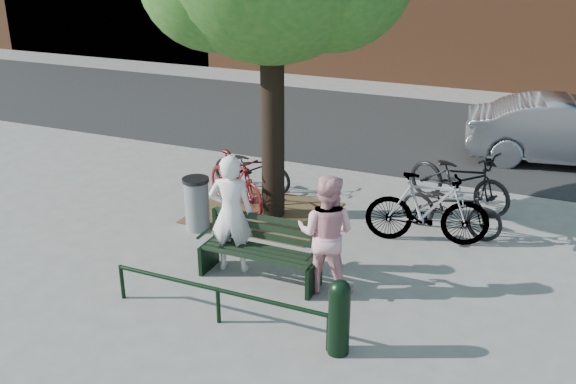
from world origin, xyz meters
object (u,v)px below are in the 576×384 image
at_px(bollard, 339,315).
at_px(litter_bin, 197,204).
at_px(parked_car, 570,132).
at_px(person_left, 231,214).
at_px(person_right, 326,234).
at_px(park_bench, 262,248).
at_px(bicycle_c, 459,178).

height_order(bollard, litter_bin, bollard).
bearing_deg(parked_car, litter_bin, 127.99).
relative_size(person_left, litter_bin, 1.95).
distance_m(person_right, bollard, 1.54).
xyz_separation_m(person_right, bollard, (0.67, -1.34, -0.33)).
height_order(person_right, litter_bin, person_right).
bearing_deg(park_bench, bollard, -38.04).
bearing_deg(bicycle_c, bollard, -163.38).
height_order(person_left, parked_car, person_left).
bearing_deg(person_left, litter_bin, -54.28).
xyz_separation_m(park_bench, bicycle_c, (2.13, 3.86, 0.07)).
bearing_deg(person_left, bicycle_c, -139.44).
bearing_deg(bicycle_c, parked_car, -5.28).
distance_m(person_left, person_right, 1.47).
height_order(bollard, parked_car, parked_car).
height_order(person_right, parked_car, person_right).
bearing_deg(person_right, person_left, -4.54).
xyz_separation_m(bollard, litter_bin, (-3.35, 2.35, -0.06)).
bearing_deg(person_right, litter_bin, -25.17).
xyz_separation_m(litter_bin, bicycle_c, (3.86, 2.78, 0.08)).
bearing_deg(person_left, bollard, 133.33).
distance_m(bicycle_c, parked_car, 3.83).
distance_m(person_left, bicycle_c, 4.63).
bearing_deg(bollard, litter_bin, 144.99).
bearing_deg(park_bench, person_right, 4.28).
bearing_deg(parked_car, bollard, 155.42).
xyz_separation_m(person_left, litter_bin, (-1.22, 1.01, -0.43)).
xyz_separation_m(person_left, bollard, (2.14, -1.34, -0.37)).
xyz_separation_m(park_bench, parked_car, (3.89, 7.25, 0.24)).
height_order(person_right, bollard, person_right).
xyz_separation_m(person_left, bicycle_c, (2.64, 3.79, -0.35)).
bearing_deg(bollard, parked_car, 75.10).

